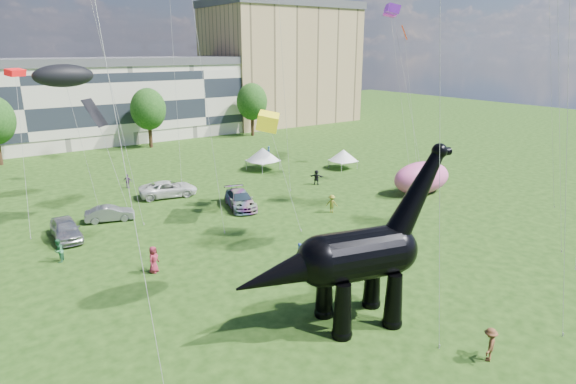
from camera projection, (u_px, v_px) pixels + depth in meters
ground at (338, 315)px, 27.37m from camera, size 220.00×220.00×0.00m
terrace_row at (19, 109)px, 69.95m from camera, size 78.00×11.00×12.00m
apartment_block at (281, 66)px, 97.16m from camera, size 28.00×18.00×22.00m
tree_mid_right at (148, 106)px, 71.56m from camera, size 5.20×5.20×9.44m
tree_far_right at (252, 99)px, 81.42m from camera, size 5.20×5.20×9.44m
dinosaur_sculpture at (351, 259)px, 25.59m from camera, size 12.36×4.87×10.11m
car_silver at (66, 229)px, 38.02m from camera, size 2.13×4.96×1.67m
car_grey at (110, 214)px, 42.08m from camera, size 4.35×2.52×1.36m
car_white at (168, 189)px, 48.97m from camera, size 6.19×3.79×1.60m
car_dark at (240, 200)px, 45.53m from camera, size 3.59×5.87×1.59m
gazebo_near at (263, 154)px, 59.38m from camera, size 4.66×4.66×2.79m
gazebo_far at (343, 155)px, 60.15m from camera, size 3.58×3.58×2.41m
inflatable_pink at (422, 178)px, 49.72m from camera, size 7.12×4.19×3.38m
visitors at (196, 228)px, 38.31m from camera, size 50.16×44.17×1.87m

